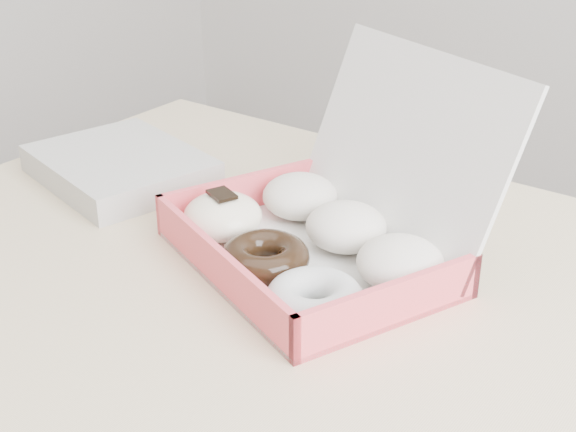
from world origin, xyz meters
The scene contains 3 objects.
table centered at (0.00, 0.00, 0.67)m, with size 1.20×0.80×0.75m.
donut_box centered at (-0.07, 0.07, 0.79)m, with size 0.39×0.38×0.22m.
newspapers centered at (-0.42, 0.09, 0.77)m, with size 0.23×0.19×0.04m, color silver.
Camera 1 is at (0.37, -0.59, 1.19)m, focal length 50.00 mm.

